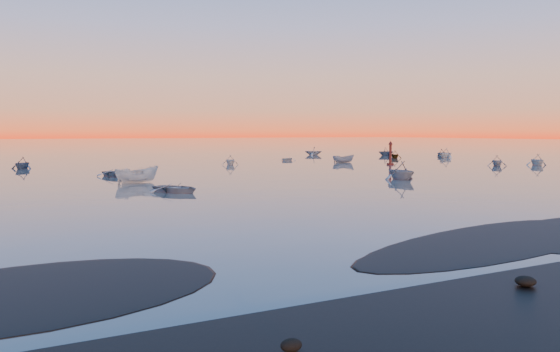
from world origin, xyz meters
TOP-DOWN VIEW (x-y plane):
  - ground at (0.00, 100.00)m, footprint 600.00×600.00m
  - moored_fleet at (0.00, 53.00)m, footprint 124.00×58.00m
  - boat_near_left at (-13.86, 43.67)m, footprint 4.83×3.21m
  - boat_near_center at (-13.64, 35.49)m, footprint 2.48×4.52m
  - boat_near_right at (10.49, 26.91)m, footprint 4.02×1.87m
  - channel_marker at (25.17, 46.81)m, footprint 1.01×1.01m

SIDE VIEW (x-z plane):
  - ground at x=0.00m, z-range 0.00..0.00m
  - moored_fleet at x=0.00m, z-range -0.60..0.60m
  - boat_near_left at x=-13.86m, z-range -0.56..0.56m
  - boat_near_center at x=-13.64m, z-range -0.74..0.74m
  - boat_near_right at x=10.49m, z-range -0.70..0.70m
  - channel_marker at x=25.17m, z-range -0.38..3.20m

